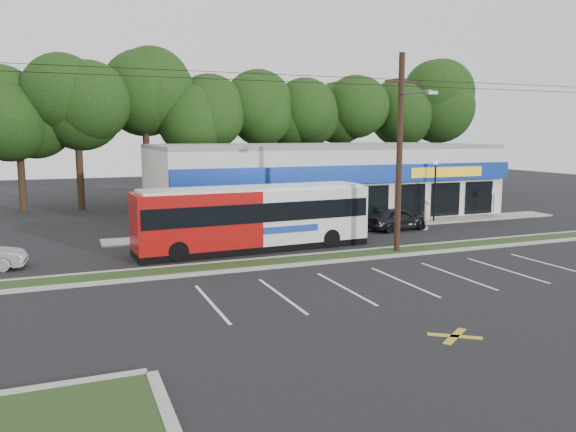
% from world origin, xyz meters
% --- Properties ---
extents(ground, '(120.00, 120.00, 0.00)m').
position_xyz_m(ground, '(0.00, 0.00, 0.00)').
color(ground, black).
rests_on(ground, ground).
extents(grass_strip, '(40.00, 1.60, 0.12)m').
position_xyz_m(grass_strip, '(0.00, 1.00, 0.06)').
color(grass_strip, '#1E3917').
rests_on(grass_strip, ground).
extents(curb_south, '(40.00, 0.25, 0.14)m').
position_xyz_m(curb_south, '(0.00, 0.15, 0.07)').
color(curb_south, '#9E9E93').
rests_on(curb_south, ground).
extents(curb_north, '(40.00, 0.25, 0.14)m').
position_xyz_m(curb_north, '(0.00, 1.85, 0.07)').
color(curb_north, '#9E9E93').
rests_on(curb_north, ground).
extents(sidewalk, '(32.00, 2.20, 0.10)m').
position_xyz_m(sidewalk, '(5.00, 9.00, 0.05)').
color(sidewalk, '#9E9E93').
rests_on(sidewalk, ground).
extents(strip_mall, '(25.00, 12.55, 5.30)m').
position_xyz_m(strip_mall, '(5.50, 15.91, 2.65)').
color(strip_mall, silver).
rests_on(strip_mall, ground).
extents(utility_pole, '(50.00, 2.77, 10.00)m').
position_xyz_m(utility_pole, '(2.83, 0.93, 5.41)').
color(utility_pole, black).
rests_on(utility_pole, ground).
extents(lamp_post, '(0.30, 0.30, 4.25)m').
position_xyz_m(lamp_post, '(11.00, 8.80, 2.67)').
color(lamp_post, black).
rests_on(lamp_post, ground).
extents(sign_post, '(0.45, 0.10, 2.23)m').
position_xyz_m(sign_post, '(16.00, 8.57, 1.56)').
color(sign_post, '#59595E').
rests_on(sign_post, ground).
extents(tree_line, '(46.76, 6.76, 11.83)m').
position_xyz_m(tree_line, '(4.00, 26.00, 8.42)').
color(tree_line, black).
rests_on(tree_line, ground).
extents(metrobus, '(12.57, 3.27, 3.35)m').
position_xyz_m(metrobus, '(-3.53, 4.50, 1.77)').
color(metrobus, '#A00E0C').
rests_on(metrobus, ground).
extents(car_dark, '(4.46, 2.18, 1.47)m').
position_xyz_m(car_dark, '(6.84, 6.97, 0.73)').
color(car_dark, black).
rests_on(car_dark, ground).
extents(pedestrian_a, '(0.85, 0.83, 1.96)m').
position_xyz_m(pedestrian_a, '(8.58, 6.30, 0.98)').
color(pedestrian_a, silver).
rests_on(pedestrian_a, ground).
extents(pedestrian_b, '(0.96, 0.91, 1.56)m').
position_xyz_m(pedestrian_b, '(2.00, 6.00, 0.78)').
color(pedestrian_b, '#B7AFA5').
rests_on(pedestrian_b, ground).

